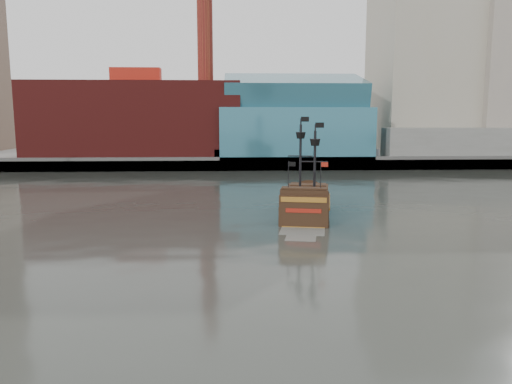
{
  "coord_description": "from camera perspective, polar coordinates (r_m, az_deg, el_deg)",
  "views": [
    {
      "loc": [
        -2.8,
        -32.48,
        10.23
      ],
      "look_at": [
        -0.75,
        8.61,
        4.0
      ],
      "focal_mm": 35.0,
      "sensor_mm": 36.0,
      "label": 1
    }
  ],
  "objects": [
    {
      "name": "pirate_ship",
      "position": [
        52.06,
        5.75,
        -1.65
      ],
      "size": [
        7.1,
        15.23,
        10.98
      ],
      "rotation": [
        0.0,
        0.0,
        -0.19
      ],
      "color": "black",
      "rests_on": "ground"
    },
    {
      "name": "skyline",
      "position": [
        118.19,
        1.09,
        15.57
      ],
      "size": [
        149.0,
        45.0,
        62.0
      ],
      "color": "brown",
      "rests_on": "promenade_far"
    },
    {
      "name": "promenade_far",
      "position": [
        124.85,
        -1.57,
        4.37
      ],
      "size": [
        220.0,
        60.0,
        2.0
      ],
      "primitive_type": "cube",
      "color": "slate",
      "rests_on": "ground"
    },
    {
      "name": "seawall",
      "position": [
        95.44,
        -1.16,
        3.24
      ],
      "size": [
        220.0,
        1.0,
        2.6
      ],
      "primitive_type": "cube",
      "color": "#4C4C49",
      "rests_on": "ground"
    },
    {
      "name": "ground",
      "position": [
        34.17,
        2.0,
        -8.82
      ],
      "size": [
        400.0,
        400.0,
        0.0
      ],
      "primitive_type": "plane",
      "color": "#282A25",
      "rests_on": "ground"
    }
  ]
}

